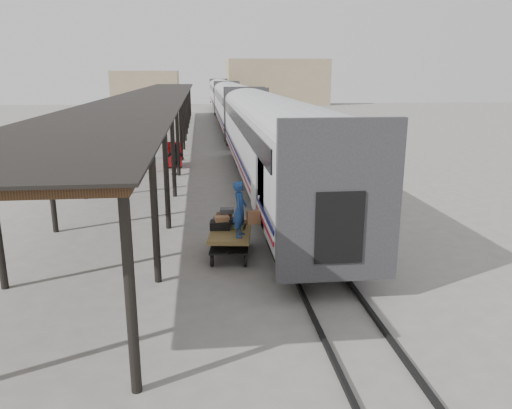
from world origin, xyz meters
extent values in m
plane|color=slate|center=(0.00, 0.00, 0.00)|extent=(160.00, 160.00, 0.00)
cube|color=silver|center=(3.20, 8.00, 2.60)|extent=(3.00, 24.00, 2.90)
cube|color=#28282B|center=(3.20, -3.90, 2.60)|extent=(3.04, 0.22, 3.50)
cube|color=black|center=(1.68, 8.00, 3.50)|extent=(0.04, 22.08, 0.65)
cube|color=black|center=(3.20, 8.00, 0.90)|extent=(2.55, 23.04, 0.50)
cube|color=silver|center=(3.20, 34.00, 2.60)|extent=(3.00, 24.00, 2.90)
cube|color=#28282B|center=(3.20, 22.10, 2.60)|extent=(3.04, 0.22, 3.50)
cube|color=black|center=(1.68, 34.00, 3.50)|extent=(0.04, 22.08, 0.65)
cube|color=black|center=(3.20, 34.00, 0.90)|extent=(2.55, 23.04, 0.50)
cube|color=silver|center=(3.20, 60.00, 2.60)|extent=(3.00, 24.00, 2.90)
cube|color=#28282B|center=(3.20, 48.10, 2.60)|extent=(3.04, 0.22, 3.50)
cube|color=black|center=(1.68, 60.00, 3.50)|extent=(0.04, 22.08, 0.65)
cube|color=black|center=(3.20, 60.00, 0.90)|extent=(2.55, 23.04, 0.50)
cube|color=black|center=(1.95, -0.50, 2.15)|extent=(0.50, 1.70, 2.00)
imported|color=silver|center=(1.95, -0.50, 2.01)|extent=(0.72, 0.89, 1.72)
cube|color=#986541|center=(1.55, -0.65, 1.40)|extent=(0.57, 0.25, 0.42)
cube|color=#422B19|center=(-3.40, 24.00, 4.00)|extent=(4.60, 64.00, 0.18)
cube|color=black|center=(-3.40, 24.00, 4.12)|extent=(4.90, 64.30, 0.06)
cylinder|color=black|center=(-5.45, 24.00, 2.00)|extent=(0.20, 0.20, 4.00)
cylinder|color=black|center=(-5.45, 55.00, 2.00)|extent=(0.20, 0.20, 4.00)
cylinder|color=black|center=(-1.35, -7.00, 2.00)|extent=(0.20, 0.20, 4.00)
cylinder|color=black|center=(-1.35, 24.00, 2.00)|extent=(0.20, 0.20, 4.00)
cylinder|color=black|center=(-1.35, 55.00, 2.00)|extent=(0.20, 0.20, 4.00)
cube|color=black|center=(2.48, 34.00, 0.06)|extent=(0.10, 150.00, 0.12)
cube|color=black|center=(3.92, 34.00, 0.06)|extent=(0.10, 150.00, 0.12)
cube|color=tan|center=(14.00, 78.00, 4.00)|extent=(18.00, 10.00, 8.00)
cube|color=tan|center=(-10.00, 82.00, 3.00)|extent=(12.00, 8.00, 6.00)
cube|color=brown|center=(0.80, -0.15, 0.80)|extent=(1.56, 2.54, 0.12)
cube|color=black|center=(0.80, -0.15, 0.45)|extent=(1.44, 2.43, 0.06)
cylinder|color=black|center=(0.18, -1.03, 0.20)|extent=(0.13, 0.41, 0.40)
cylinder|color=black|center=(1.17, -1.16, 0.20)|extent=(0.13, 0.41, 0.40)
cylinder|color=black|center=(0.43, 0.86, 0.20)|extent=(0.13, 0.41, 0.40)
cylinder|color=black|center=(1.42, 0.73, 0.20)|extent=(0.13, 0.41, 0.40)
cube|color=#3B3B3E|center=(0.59, 0.48, 0.97)|extent=(0.73, 0.58, 0.22)
cube|color=#986541|center=(1.15, 0.48, 0.95)|extent=(0.54, 0.42, 0.18)
cube|color=black|center=(0.48, -0.03, 0.99)|extent=(0.67, 0.50, 0.26)
cube|color=#4B4F2F|center=(1.03, -0.06, 0.94)|extent=(0.54, 0.46, 0.16)
cube|color=#482E1D|center=(0.62, 0.33, 1.17)|extent=(0.56, 0.44, 0.18)
cube|color=#986541|center=(0.54, -0.02, 1.19)|extent=(0.48, 0.37, 0.18)
cube|color=#3B3B3E|center=(0.71, 0.31, 1.36)|extent=(0.47, 0.35, 0.16)
cube|color=black|center=(0.99, -0.08, 1.12)|extent=(0.48, 0.40, 0.15)
cube|color=maroon|center=(-1.77, 15.93, 0.60)|extent=(1.07, 1.68, 0.98)
cube|color=maroon|center=(-1.80, 16.36, 1.25)|extent=(0.96, 0.70, 0.38)
cylinder|color=black|center=(-2.17, 15.31, 0.20)|extent=(0.15, 0.40, 0.39)
cylinder|color=black|center=(-1.31, 15.36, 0.20)|extent=(0.15, 0.40, 0.39)
cylinder|color=black|center=(-2.24, 16.50, 0.20)|extent=(0.15, 0.40, 0.39)
cylinder|color=black|center=(-1.37, 16.55, 0.20)|extent=(0.15, 0.40, 0.39)
imported|color=navy|center=(1.05, -0.80, 1.71)|extent=(0.57, 0.71, 1.70)
imported|color=black|center=(-1.54, 13.11, 0.89)|extent=(1.12, 0.66, 1.79)
camera|label=1|loc=(-0.05, -15.17, 5.67)|focal=35.00mm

